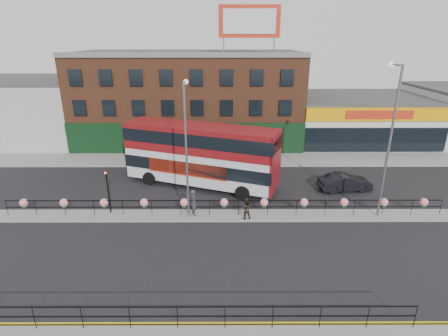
{
  "coord_description": "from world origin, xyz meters",
  "views": [
    {
      "loc": [
        -0.08,
        -21.61,
        11.67
      ],
      "look_at": [
        0.0,
        3.0,
        2.5
      ],
      "focal_mm": 28.0,
      "sensor_mm": 36.0,
      "label": 1
    }
  ],
  "objects_px": {
    "pedestrian_a": "(194,202)",
    "lamp_column_east": "(390,130)",
    "double_decker_bus": "(201,150)",
    "car": "(345,182)",
    "lamp_column_west": "(186,140)",
    "pedestrian_b": "(246,208)"
  },
  "relations": [
    {
      "from": "pedestrian_a",
      "to": "lamp_column_east",
      "type": "relative_size",
      "value": 0.19
    },
    {
      "from": "double_decker_bus",
      "to": "car",
      "type": "bearing_deg",
      "value": -5.08
    },
    {
      "from": "car",
      "to": "lamp_column_west",
      "type": "height_order",
      "value": "lamp_column_west"
    },
    {
      "from": "car",
      "to": "lamp_column_west",
      "type": "bearing_deg",
      "value": 101.79
    },
    {
      "from": "lamp_column_west",
      "to": "lamp_column_east",
      "type": "distance_m",
      "value": 13.11
    },
    {
      "from": "double_decker_bus",
      "to": "lamp_column_east",
      "type": "bearing_deg",
      "value": -23.09
    },
    {
      "from": "pedestrian_a",
      "to": "pedestrian_b",
      "type": "xyz_separation_m",
      "value": [
        3.53,
        -0.59,
        -0.17
      ]
    },
    {
      "from": "pedestrian_b",
      "to": "lamp_column_east",
      "type": "bearing_deg",
      "value": 175.15
    },
    {
      "from": "car",
      "to": "pedestrian_b",
      "type": "xyz_separation_m",
      "value": [
        -8.38,
        -5.02,
        0.21
      ]
    },
    {
      "from": "pedestrian_b",
      "to": "lamp_column_east",
      "type": "height_order",
      "value": "lamp_column_east"
    },
    {
      "from": "car",
      "to": "lamp_column_east",
      "type": "xyz_separation_m",
      "value": [
        0.81,
        -4.29,
        5.44
      ]
    },
    {
      "from": "pedestrian_b",
      "to": "lamp_column_west",
      "type": "bearing_deg",
      "value": -20.15
    },
    {
      "from": "double_decker_bus",
      "to": "pedestrian_a",
      "type": "distance_m",
      "value": 5.85
    },
    {
      "from": "car",
      "to": "pedestrian_b",
      "type": "height_order",
      "value": "pedestrian_b"
    },
    {
      "from": "car",
      "to": "pedestrian_b",
      "type": "relative_size",
      "value": 2.89
    },
    {
      "from": "pedestrian_a",
      "to": "lamp_column_east",
      "type": "distance_m",
      "value": 13.7
    },
    {
      "from": "double_decker_bus",
      "to": "pedestrian_b",
      "type": "distance_m",
      "value": 7.26
    },
    {
      "from": "pedestrian_a",
      "to": "car",
      "type": "bearing_deg",
      "value": -92.41
    },
    {
      "from": "pedestrian_a",
      "to": "lamp_column_east",
      "type": "xyz_separation_m",
      "value": [
        12.73,
        0.13,
        5.06
      ]
    },
    {
      "from": "double_decker_bus",
      "to": "car",
      "type": "distance_m",
      "value": 12.0
    },
    {
      "from": "double_decker_bus",
      "to": "pedestrian_a",
      "type": "height_order",
      "value": "double_decker_bus"
    },
    {
      "from": "pedestrian_b",
      "to": "double_decker_bus",
      "type": "bearing_deg",
      "value": -70.68
    }
  ]
}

